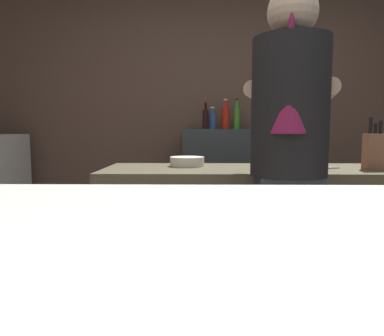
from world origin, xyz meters
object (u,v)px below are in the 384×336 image
at_px(bottle_vinegar, 225,117).
at_px(bottle_hot_sauce, 206,118).
at_px(chefs_knife, 320,168).
at_px(bartender, 288,155).
at_px(bottle_olive_oil, 212,121).
at_px(mixing_bowl, 187,161).
at_px(bottle_soy, 237,117).
at_px(knife_block, 374,151).

relative_size(bottle_vinegar, bottle_hot_sauce, 1.14).
xyz_separation_m(chefs_knife, bottle_hot_sauce, (-0.62, 1.10, 0.32)).
distance_m(bartender, bottle_olive_oil, 1.64).
distance_m(bartender, mixing_bowl, 0.73).
height_order(bottle_hot_sauce, bottle_soy, bottle_soy).
xyz_separation_m(bottle_vinegar, bottle_soy, (0.10, 0.00, -0.00)).
relative_size(bottle_olive_oil, bottle_vinegar, 0.73).
xyz_separation_m(bottle_olive_oil, bottle_vinegar, (0.12, 0.03, 0.03)).
relative_size(chefs_knife, bottle_olive_oil, 1.23).
relative_size(chefs_knife, bottle_vinegar, 0.90).
height_order(knife_block, mixing_bowl, knife_block).
relative_size(mixing_bowl, chefs_knife, 0.87).
distance_m(knife_block, mixing_bowl, 1.06).
relative_size(mixing_bowl, bottle_soy, 0.78).
xyz_separation_m(bartender, bottle_soy, (-0.06, 1.63, 0.22)).
bearing_deg(bottle_hot_sauce, bartender, -77.30).
distance_m(bottle_olive_oil, bottle_soy, 0.23).
bearing_deg(bottle_vinegar, bottle_olive_oil, -167.09).
xyz_separation_m(knife_block, bottle_soy, (-0.62, 1.26, 0.23)).
bearing_deg(chefs_knife, bottle_olive_oil, 97.72).
relative_size(bartender, mixing_bowl, 8.35).
relative_size(bartender, bottle_olive_oil, 8.89).
xyz_separation_m(chefs_knife, bottle_soy, (-0.34, 1.22, 0.33)).
xyz_separation_m(chefs_knife, bottle_olive_oil, (-0.56, 1.19, 0.30)).
relative_size(knife_block, mixing_bowl, 1.39).
relative_size(bottle_hot_sauce, bottle_soy, 0.88).
distance_m(mixing_bowl, bottle_soy, 1.19).
bearing_deg(bartender, mixing_bowl, 56.26).
height_order(bartender, bottle_vinegar, bartender).
height_order(bottle_olive_oil, bottle_soy, bottle_soy).
bearing_deg(bottle_olive_oil, bottle_vinegar, 12.91).
bearing_deg(bottle_hot_sauce, chefs_knife, -60.58).
bearing_deg(mixing_bowl, knife_block, -10.07).
height_order(bartender, chefs_knife, bartender).
distance_m(bottle_vinegar, bottle_hot_sauce, 0.22).
height_order(chefs_knife, bottle_olive_oil, bottle_olive_oil).
bearing_deg(bottle_soy, chefs_knife, -74.54).
distance_m(mixing_bowl, bottle_hot_sauce, 1.01).
relative_size(mixing_bowl, bottle_vinegar, 0.78).
distance_m(bartender, bottle_soy, 1.65).
bearing_deg(chefs_knife, knife_block, -24.79).
height_order(bartender, bottle_soy, bartender).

